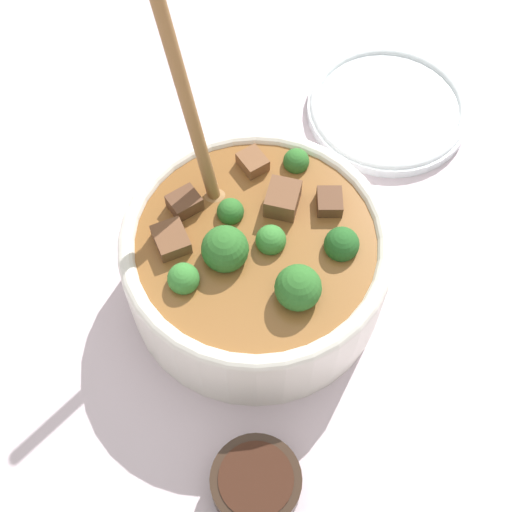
{
  "coord_description": "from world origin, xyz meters",
  "views": [
    {
      "loc": [
        0.06,
        0.32,
        0.64
      ],
      "look_at": [
        0.0,
        0.0,
        0.06
      ],
      "focal_mm": 50.0,
      "sensor_mm": 36.0,
      "label": 1
    }
  ],
  "objects": [
    {
      "name": "stew_bowl",
      "position": [
        0.0,
        -0.0,
        0.06
      ],
      "size": [
        0.25,
        0.25,
        0.3
      ],
      "color": "white",
      "rests_on": "ground_plane"
    },
    {
      "name": "ground_plane",
      "position": [
        0.0,
        0.0,
        0.0
      ],
      "size": [
        4.0,
        4.0,
        0.0
      ],
      "primitive_type": "plane",
      "color": "silver"
    },
    {
      "name": "condiment_bowl",
      "position": [
        0.04,
        0.19,
        0.02
      ],
      "size": [
        0.08,
        0.08,
        0.03
      ],
      "color": "black",
      "rests_on": "ground_plane"
    },
    {
      "name": "empty_plate",
      "position": [
        -0.19,
        -0.19,
        0.01
      ],
      "size": [
        0.19,
        0.19,
        0.02
      ],
      "color": "white",
      "rests_on": "ground_plane"
    }
  ]
}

